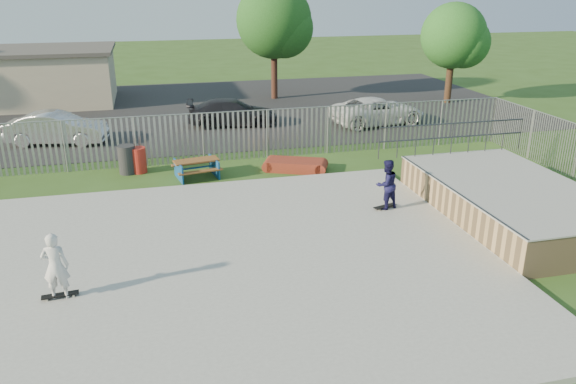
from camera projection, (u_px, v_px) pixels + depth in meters
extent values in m
plane|color=#33511B|center=(202.00, 269.00, 14.25)|extent=(120.00, 120.00, 0.00)
cube|color=#9B9B96|center=(202.00, 266.00, 14.22)|extent=(15.00, 12.00, 0.15)
cube|color=tan|center=(510.00, 202.00, 17.11)|extent=(4.00, 7.00, 1.05)
cube|color=#9E9E99|center=(513.00, 185.00, 16.91)|extent=(4.05, 7.05, 0.04)
cylinder|color=#383A3F|center=(454.00, 191.00, 16.47)|extent=(0.06, 7.00, 0.06)
cube|color=brown|center=(196.00, 160.00, 20.63)|extent=(1.71, 0.90, 0.05)
cube|color=brown|center=(201.00, 171.00, 20.26)|extent=(1.64, 0.53, 0.05)
cube|color=brown|center=(193.00, 163.00, 21.19)|extent=(1.64, 0.53, 0.05)
cube|color=navy|center=(197.00, 169.00, 20.75)|extent=(1.64, 1.49, 0.67)
cube|color=maroon|center=(295.00, 165.00, 21.58)|extent=(2.27, 1.75, 0.41)
cylinder|color=#AF241B|center=(138.00, 160.00, 21.24)|extent=(0.59, 0.59, 0.98)
cylinder|color=#272729|center=(127.00, 159.00, 21.13)|extent=(0.65, 0.65, 1.09)
cube|color=black|center=(168.00, 111.00, 31.50)|extent=(40.00, 18.00, 0.02)
imported|color=silver|center=(57.00, 128.00, 24.87)|extent=(4.52, 2.30, 1.42)
imported|color=black|center=(233.00, 112.00, 28.13)|extent=(4.67, 2.31, 1.31)
imported|color=silver|center=(378.00, 111.00, 28.35)|extent=(5.09, 2.85, 1.34)
cube|color=#C1B395|center=(24.00, 79.00, 32.81)|extent=(10.00, 6.00, 3.00)
cube|color=#4C4742|center=(19.00, 51.00, 32.25)|extent=(10.40, 6.40, 0.20)
cylinder|color=#44251B|center=(274.00, 66.00, 34.17)|extent=(0.38, 0.38, 4.00)
sphere|color=#204F1B|center=(274.00, 20.00, 33.23)|extent=(4.48, 4.48, 4.48)
cylinder|color=#452D1B|center=(450.00, 75.00, 33.07)|extent=(0.40, 0.40, 3.34)
sphere|color=#255D1F|center=(454.00, 36.00, 32.29)|extent=(3.74, 3.74, 3.74)
cube|color=black|center=(385.00, 206.00, 17.62)|extent=(0.82, 0.43, 0.02)
cube|color=black|center=(60.00, 295.00, 12.64)|extent=(0.81, 0.27, 0.02)
imported|color=#161440|center=(386.00, 184.00, 17.37)|extent=(0.91, 0.80, 1.59)
imported|color=silver|center=(55.00, 266.00, 12.39)|extent=(0.61, 0.43, 1.59)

